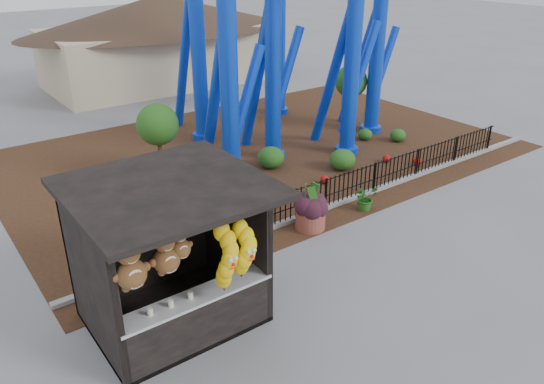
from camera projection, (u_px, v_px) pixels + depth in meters
ground at (321, 293)px, 11.79m from camera, size 120.00×120.00×0.00m
mulch_bed at (260, 151)px, 19.75m from camera, size 18.00×12.00×0.02m
curb at (355, 197)px, 16.09m from camera, size 18.00×0.18×0.12m
prize_booth at (174, 261)px, 10.15m from camera, size 3.50×3.40×3.12m
picket_fence at (377, 177)px, 16.38m from camera, size 12.20×0.06×1.00m
terracotta_planter at (310, 219)px, 14.35m from camera, size 0.84×0.84×0.58m
planter_foliage at (311, 199)px, 14.09m from camera, size 0.70×0.70×0.64m
potted_plant at (365, 197)px, 15.32m from camera, size 0.76×0.67×0.78m
landscaping at (313, 160)px, 18.08m from camera, size 7.95×3.46×0.74m
pavilion at (161, 25)px, 28.24m from camera, size 15.00×15.00×4.80m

